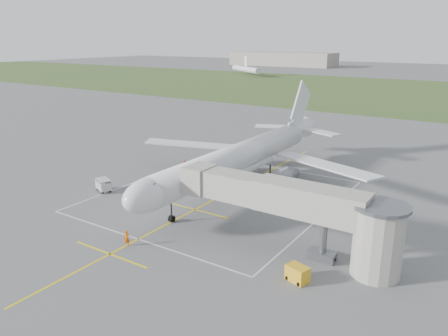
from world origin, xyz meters
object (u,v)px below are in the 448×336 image
Objects in this scene: ramp_worker_wing at (185,166)px; baggage_cart at (104,185)px; jet_bridge at (303,209)px; gpu_unit at (297,274)px; airliner at (240,157)px; ramp_worker_nose at (127,238)px.

baggage_cart is at bearing 114.11° from ramp_worker_wing.
gpu_unit is (1.86, -4.87, -4.03)m from jet_bridge.
jet_bridge is 10.53× the size of gpu_unit.
airliner reaches higher than ramp_worker_nose.
gpu_unit is 35.31m from ramp_worker_wing.
jet_bridge reaches higher than baggage_cart.
gpu_unit is at bearing -47.40° from airliner.
baggage_cart is (-32.37, 6.84, 0.18)m from gpu_unit.
ramp_worker_nose reaches higher than gpu_unit.
ramp_worker_nose is at bearing 154.22° from ramp_worker_wing.
gpu_unit is 33.08m from baggage_cart.
airliner is 22.78m from ramp_worker_nose.
ramp_worker_wing is at bearing 97.54° from baggage_cart.
jet_bridge is at bearing -4.87° from ramp_worker_nose.
ramp_worker_nose is (0.11, -22.50, -3.55)m from airliner.
airliner reaches higher than ramp_worker_wing.
ramp_worker_nose is at bearing -151.69° from gpu_unit.
baggage_cart reaches higher than gpu_unit.
airliner is at bearing 62.09° from baggage_cart.
baggage_cart is at bearing -140.29° from airliner.
ramp_worker_wing reaches higher than ramp_worker_nose.
airliner is at bearing 57.55° from ramp_worker_nose.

